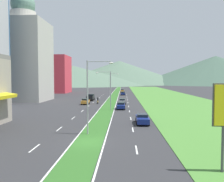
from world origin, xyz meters
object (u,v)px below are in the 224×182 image
Objects in this scene: street_lamp_mid at (109,87)px; car_5 at (121,106)px; car_4 at (85,101)px; motorcycle_rider at (98,101)px; car_6 at (122,91)px; car_0 at (142,119)px; pickup_truck_0 at (91,97)px; car_1 at (123,93)px; street_lamp_near at (90,92)px; car_2 at (122,101)px; street_lamp_far at (111,85)px.

street_lamp_mid is 5.30m from car_5.
motorcycle_rider is at bearing -61.56° from car_4.
car_0 is at bearing 2.39° from car_6.
pickup_truck_0 is (-13.52, 38.03, 0.19)m from car_0.
car_0 is 63.36m from car_1.
street_lamp_near is 91.68m from car_6.
street_lamp_near is 1.96× the size of car_0.
car_4 is at bearing 100.59° from street_lamp_near.
street_lamp_near is 35.93m from car_2.
car_2 is at bearing 83.96° from street_lamp_near.
street_lamp_near is 70.78m from car_1.
car_4 is (-6.34, 33.90, -4.54)m from street_lamp_near.
street_lamp_near is 1.96× the size of car_6.
car_4 reaches higher than car_1.
car_1 is 20.97m from car_6.
car_6 is 0.87× the size of pickup_truck_0.
street_lamp_far is 2.21× the size of car_4.
street_lamp_mid is 13.92m from car_4.
motorcycle_rider is (-7.00, -34.89, 0.01)m from car_1.
car_0 reaches higher than car_6.
car_0 is 17.50m from car_5.
street_lamp_mid reaches higher than car_6.
street_lamp_near is 1.04× the size of street_lamp_far.
car_0 is 1.04× the size of car_2.
street_lamp_mid is 22.66m from street_lamp_far.
street_lamp_mid is 1.84× the size of car_0.
car_0 is at bearing -160.37° from motorcycle_rider.
street_lamp_far is at bearing -4.20° from car_6.
car_0 reaches higher than car_1.
motorcycle_rider is at bearing -108.31° from street_lamp_far.
car_1 is (3.06, 47.78, -4.33)m from street_lamp_mid.
street_lamp_near is 45.96m from pickup_truck_0.
car_6 is (-0.01, 67.11, -0.01)m from car_5.
car_4 is 3.66m from motorcycle_rider.
car_2 is 56.06m from car_6.
street_lamp_far is (0.10, 45.39, -0.23)m from street_lamp_near.
car_0 is 1.11× the size of car_1.
car_4 is 0.74× the size of pickup_truck_0.
pickup_truck_0 reaches higher than car_1.
street_lamp_far reaches higher than motorcycle_rider.
street_lamp_near is at bearing -169.41° from car_4.
street_lamp_near reaches higher than car_0.
motorcycle_rider reaches higher than car_0.
car_2 is (-3.26, 28.19, -0.04)m from car_0.
car_0 is 28.37m from car_2.
car_4 is 13.68m from car_5.
car_2 is at bearing 0.27° from car_6.
car_0 is at bearing 2.83° from car_1.
car_0 is 1.07× the size of car_5.
car_2 is at bearing -133.80° from pickup_truck_0.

